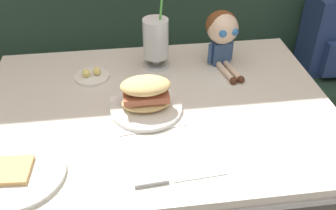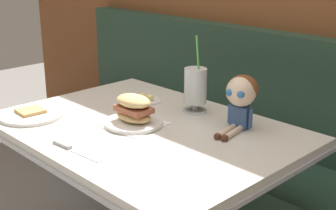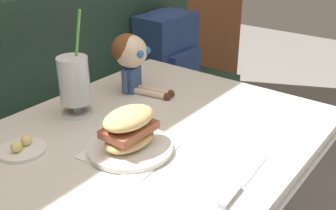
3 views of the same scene
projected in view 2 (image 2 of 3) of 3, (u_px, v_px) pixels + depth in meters
name	position (u px, v px, depth m)	size (l,w,h in m)	color
booth_bench	(243.00, 173.00, 2.29)	(2.60, 0.48, 1.00)	#233D2D
diner_table	(146.00, 174.00, 1.81)	(1.11, 0.81, 0.74)	silver
toast_plate	(31.00, 114.00, 1.85)	(0.25, 0.25, 0.03)	white
milkshake_glass	(195.00, 88.00, 1.87)	(0.10, 0.10, 0.31)	silver
sandwich_plate	(134.00, 113.00, 1.75)	(0.22, 0.22, 0.12)	white
butter_saucer	(147.00, 100.00, 2.02)	(0.12, 0.12, 0.04)	white
butter_knife	(69.00, 147.00, 1.55)	(0.24, 0.04, 0.01)	silver
seated_doll	(241.00, 94.00, 1.69)	(0.13, 0.23, 0.20)	#385689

